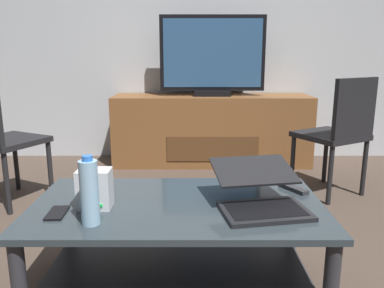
% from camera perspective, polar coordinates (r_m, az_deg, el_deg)
% --- Properties ---
extents(ground_plane, '(7.68, 7.68, 0.00)m').
position_cam_1_polar(ground_plane, '(2.12, 1.08, -17.83)').
color(ground_plane, '#4C3D33').
extents(back_wall, '(6.40, 0.12, 2.80)m').
position_cam_1_polar(back_wall, '(4.16, 0.64, 17.46)').
color(back_wall, silver).
rests_on(back_wall, ground).
extents(coffee_table, '(1.28, 0.70, 0.44)m').
position_cam_1_polar(coffee_table, '(1.80, -1.94, -12.55)').
color(coffee_table, '#2D383D').
rests_on(coffee_table, ground).
extents(media_cabinet, '(1.92, 0.51, 0.68)m').
position_cam_1_polar(media_cabinet, '(3.91, 3.00, 2.10)').
color(media_cabinet, brown).
rests_on(media_cabinet, ground).
extents(television, '(1.00, 0.20, 0.75)m').
position_cam_1_polar(television, '(3.82, 3.14, 12.47)').
color(television, black).
rests_on(television, media_cabinet).
extents(dining_chair, '(0.60, 0.60, 0.92)m').
position_cam_1_polar(dining_chair, '(3.15, 20.77, 1.93)').
color(dining_chair, black).
rests_on(dining_chair, ground).
extents(side_chair, '(0.59, 0.59, 0.86)m').
position_cam_1_polar(side_chair, '(3.10, -26.18, 0.88)').
color(side_chair, black).
rests_on(side_chair, ground).
extents(laptop, '(0.42, 0.46, 0.17)m').
position_cam_1_polar(laptop, '(1.70, 10.00, -7.15)').
color(laptop, black).
rests_on(laptop, coffee_table).
extents(router_box, '(0.14, 0.11, 0.17)m').
position_cam_1_polar(router_box, '(1.72, -13.83, -6.33)').
color(router_box, silver).
rests_on(router_box, coffee_table).
extents(water_bottle_near, '(0.07, 0.07, 0.27)m').
position_cam_1_polar(water_bottle_near, '(1.55, -14.57, -6.77)').
color(water_bottle_near, '#99C6E5').
rests_on(water_bottle_near, coffee_table).
extents(cell_phone, '(0.08, 0.14, 0.01)m').
position_cam_1_polar(cell_phone, '(1.72, -18.90, -9.46)').
color(cell_phone, black).
rests_on(cell_phone, coffee_table).
extents(tv_remote, '(0.12, 0.16, 0.02)m').
position_cam_1_polar(tv_remote, '(1.96, 14.67, -6.28)').
color(tv_remote, '#2D2D30').
rests_on(tv_remote, coffee_table).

